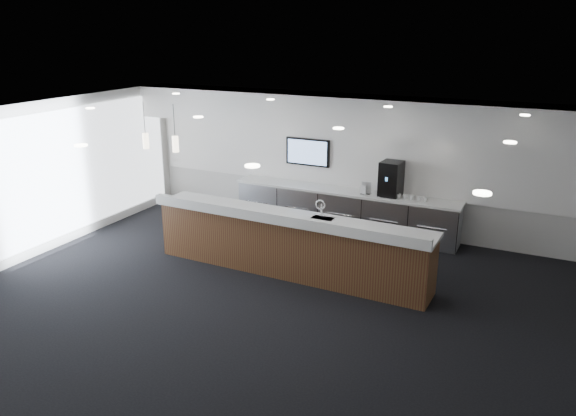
% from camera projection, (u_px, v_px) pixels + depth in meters
% --- Properties ---
extents(ground, '(10.00, 10.00, 0.00)m').
position_uv_depth(ground, '(267.00, 299.00, 9.40)').
color(ground, black).
rests_on(ground, ground).
extents(ceiling, '(10.00, 8.00, 0.02)m').
position_uv_depth(ceiling, '(264.00, 120.00, 8.47)').
color(ceiling, black).
rests_on(ceiling, back_wall).
extents(back_wall, '(10.00, 0.02, 3.00)m').
position_uv_depth(back_wall, '(351.00, 162.00, 12.36)').
color(back_wall, silver).
rests_on(back_wall, ground).
extents(left_wall, '(0.02, 8.00, 3.00)m').
position_uv_depth(left_wall, '(41.00, 179.00, 11.01)').
color(left_wall, silver).
rests_on(left_wall, ground).
extents(soffit_bulkhead, '(10.00, 0.90, 0.70)m').
position_uv_depth(soffit_bulkhead, '(345.00, 112.00, 11.62)').
color(soffit_bulkhead, white).
rests_on(soffit_bulkhead, back_wall).
extents(alcove_panel, '(9.80, 0.06, 1.40)m').
position_uv_depth(alcove_panel, '(351.00, 158.00, 12.30)').
color(alcove_panel, white).
rests_on(alcove_panel, back_wall).
extents(window_blinds_wall, '(0.04, 7.36, 2.55)m').
position_uv_depth(window_blinds_wall, '(42.00, 179.00, 11.00)').
color(window_blinds_wall, silver).
rests_on(window_blinds_wall, left_wall).
extents(back_credenza, '(5.06, 0.66, 0.95)m').
position_uv_depth(back_credenza, '(344.00, 211.00, 12.37)').
color(back_credenza, '#9C9FA5').
rests_on(back_credenza, ground).
extents(wall_tv, '(1.05, 0.08, 0.62)m').
position_uv_depth(wall_tv, '(308.00, 152.00, 12.65)').
color(wall_tv, black).
rests_on(wall_tv, back_wall).
extents(pendant_left, '(0.12, 0.12, 0.30)m').
position_uv_depth(pendant_left, '(171.00, 145.00, 10.39)').
color(pendant_left, '#FFECC6').
rests_on(pendant_left, ceiling).
extents(pendant_right, '(0.12, 0.12, 0.30)m').
position_uv_depth(pendant_right, '(141.00, 142.00, 10.68)').
color(pendant_right, '#FFECC6').
rests_on(pendant_right, ceiling).
extents(ceiling_can_lights, '(7.00, 5.00, 0.02)m').
position_uv_depth(ceiling_can_lights, '(264.00, 122.00, 8.48)').
color(ceiling_can_lights, white).
rests_on(ceiling_can_lights, ceiling).
extents(service_counter, '(5.35, 1.00, 1.49)m').
position_uv_depth(service_counter, '(289.00, 244.00, 10.24)').
color(service_counter, '#492418').
rests_on(service_counter, ground).
extents(coffee_machine, '(0.45, 0.57, 0.73)m').
position_uv_depth(coffee_machine, '(391.00, 179.00, 11.74)').
color(coffee_machine, black).
rests_on(coffee_machine, back_credenza).
extents(info_sign_left, '(0.14, 0.05, 0.19)m').
position_uv_depth(info_sign_left, '(363.00, 190.00, 11.89)').
color(info_sign_left, silver).
rests_on(info_sign_left, back_credenza).
extents(info_sign_right, '(0.20, 0.06, 0.27)m').
position_uv_depth(info_sign_right, '(366.00, 188.00, 11.90)').
color(info_sign_right, silver).
rests_on(info_sign_right, back_credenza).
extents(cup_0, '(0.10, 0.10, 0.10)m').
position_uv_depth(cup_0, '(426.00, 199.00, 11.41)').
color(cup_0, white).
rests_on(cup_0, back_credenza).
extents(cup_1, '(0.14, 0.14, 0.10)m').
position_uv_depth(cup_1, '(419.00, 198.00, 11.46)').
color(cup_1, white).
rests_on(cup_1, back_credenza).
extents(cup_2, '(0.13, 0.13, 0.10)m').
position_uv_depth(cup_2, '(412.00, 198.00, 11.52)').
color(cup_2, white).
rests_on(cup_2, back_credenza).
extents(cup_3, '(0.13, 0.13, 0.10)m').
position_uv_depth(cup_3, '(405.00, 197.00, 11.58)').
color(cup_3, white).
rests_on(cup_3, back_credenza).
extents(cup_4, '(0.14, 0.14, 0.10)m').
position_uv_depth(cup_4, '(399.00, 196.00, 11.64)').
color(cup_4, white).
rests_on(cup_4, back_credenza).
extents(cup_5, '(0.11, 0.11, 0.10)m').
position_uv_depth(cup_5, '(392.00, 195.00, 11.70)').
color(cup_5, white).
rests_on(cup_5, back_credenza).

